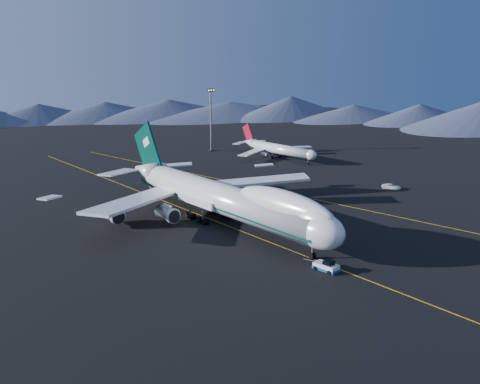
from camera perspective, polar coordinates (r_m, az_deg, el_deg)
ground at (r=114.89m, az=-1.80°, el=-3.45°), size 500.00×500.00×0.00m
taxiway_line_main at (r=114.88m, az=-1.80°, el=-3.44°), size 0.25×220.00×0.01m
taxiway_line_side at (r=140.95m, az=5.63°, el=-0.28°), size 28.08×198.09×0.01m
mountain_ridge at (r=216.08m, az=24.09°, el=5.06°), size 374.91×567.11×12.00m
boeing_747 at (r=113.35m, az=-1.83°, el=-0.63°), size 59.62×72.43×19.37m
pushback_tug at (r=90.88m, az=9.18°, el=-7.92°), size 2.84×4.53×1.88m
second_jet at (r=194.64m, az=3.99°, el=4.61°), size 34.84×39.36×11.20m
service_van at (r=152.01m, az=15.87°, el=0.56°), size 3.84×5.74×1.46m
floodlight_mast at (r=209.89m, az=-3.13°, el=7.70°), size 2.98×2.23×24.09m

